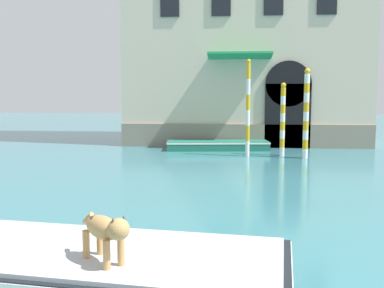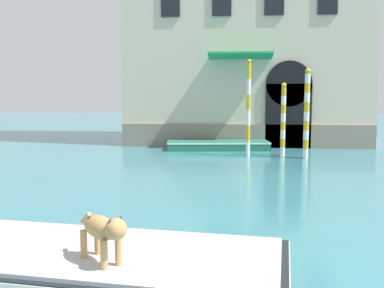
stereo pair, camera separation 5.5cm
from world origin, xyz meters
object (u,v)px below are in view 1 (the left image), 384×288
Objects in this scene: boat_moored_near_palazzo at (218,145)px; dog_on_deck at (106,230)px; mooring_pole_1 at (283,119)px; mooring_pole_2 at (306,113)px; mooring_pole_0 at (248,108)px; boat_foreground at (49,266)px.

dog_on_deck is at bearing -99.43° from boat_moored_near_palazzo.
boat_moored_near_palazzo is 3.87m from mooring_pole_1.
dog_on_deck is 0.21× the size of mooring_pole_2.
mooring_pole_0 is at bearing -167.01° from mooring_pole_1.
mooring_pole_1 is (3.07, -1.84, 1.47)m from boat_moored_near_palazzo.
dog_on_deck is at bearing -22.72° from boat_foreground.
mooring_pole_0 is 2.60m from mooring_pole_2.
mooring_pole_0 reaches higher than dog_on_deck.
dog_on_deck is 15.48m from mooring_pole_2.
dog_on_deck is at bearing -99.08° from mooring_pole_0.
mooring_pole_0 is (3.47, 14.44, 1.87)m from boat_foreground.
boat_foreground is at bearing -103.51° from mooring_pole_0.
mooring_pole_2 is at bearing -39.41° from mooring_pole_1.
boat_moored_near_palazzo is at bearing 146.93° from mooring_pole_2.
mooring_pole_0 reaches higher than boat_foreground.
mooring_pole_2 is (0.94, -0.77, 0.31)m from mooring_pole_1.
boat_foreground is 15.72m from mooring_pole_1.
boat_moored_near_palazzo is 1.33× the size of mooring_pole_2.
mooring_pole_2 is (2.56, -0.40, -0.22)m from mooring_pole_0.
mooring_pole_0 reaches higher than mooring_pole_1.
dog_on_deck is at bearing -104.63° from mooring_pole_1.
boat_moored_near_palazzo is at bearing 123.20° from mooring_pole_0.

